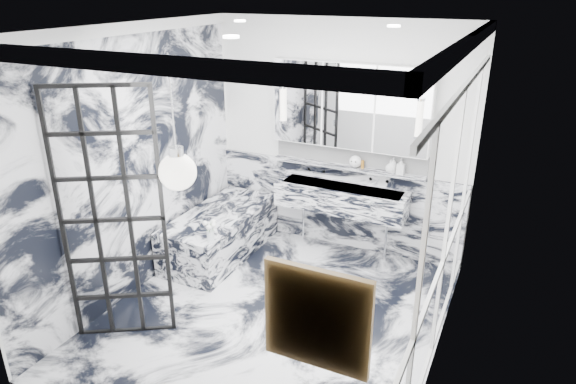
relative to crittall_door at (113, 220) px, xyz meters
The scene contains 25 objects.
floor 1.86m from the crittall_door, 35.31° to the left, with size 3.60×3.60×0.00m, color silver.
ceiling 2.15m from the crittall_door, 35.31° to the left, with size 3.60×3.60×0.00m, color white.
wall_back 2.88m from the crittall_door, 66.10° to the left, with size 3.60×3.60×0.00m, color white.
wall_front 1.53m from the crittall_door, 40.02° to the right, with size 3.60×3.60×0.00m, color white.
wall_left 0.96m from the crittall_door, 117.97° to the left, with size 3.60×3.60×0.00m, color white.
wall_right 2.89m from the crittall_door, 16.60° to the left, with size 3.60×3.60×0.00m, color white.
marble_clad_back 2.92m from the crittall_door, 65.89° to the left, with size 3.18×0.05×1.05m, color silver.
marble_clad_left 0.94m from the crittall_door, 117.15° to the left, with size 0.02×3.56×2.68m, color silver.
panel_molding 2.87m from the crittall_door, 16.71° to the left, with size 0.03×3.40×2.30m, color white.
soap_bottle_a 3.15m from the crittall_door, 53.51° to the left, with size 0.07×0.07×0.19m, color #8C5919.
soap_bottle_b 3.21m from the crittall_door, 52.23° to the left, with size 0.09×0.09×0.19m, color #4C4C51.
soap_bottle_c 3.14m from the crittall_door, 53.91° to the left, with size 0.12×0.12×0.15m, color silver.
face_pot 2.90m from the crittall_door, 60.78° to the left, with size 0.15×0.15×0.15m, color white.
amber_bottle 2.95m from the crittall_door, 59.25° to the left, with size 0.04×0.04×0.10m, color #8C5919.
flower_vase 1.24m from the crittall_door, 73.97° to the left, with size 0.08×0.08×0.12m, color silver.
crittall_door is the anchor object (origin of this frame).
artwork 2.53m from the crittall_door, 21.88° to the right, with size 0.50×0.05×0.50m, color #BE8113.
pendant_light 1.49m from the crittall_door, 23.45° to the right, with size 0.25×0.25×0.25m, color white.
trough_sink 2.76m from the crittall_door, 61.11° to the left, with size 1.60×0.45×0.30m, color silver.
ledge 2.86m from the crittall_door, 62.70° to the left, with size 1.90×0.14×0.04m, color silver.
subway_tile 2.92m from the crittall_door, 63.26° to the left, with size 1.90×0.03×0.23m, color white.
mirror_cabinet 2.94m from the crittall_door, 62.75° to the left, with size 1.90×0.16×1.00m, color white.
sconce_left 2.57m from the crittall_door, 78.64° to the left, with size 0.07×0.07×0.40m, color white.
sconce_right 3.30m from the crittall_door, 49.00° to the left, with size 0.07×0.07×0.40m, color white.
bathtub 1.95m from the crittall_door, 90.41° to the left, with size 0.75×1.65×0.55m, color silver.
Camera 1 is at (2.00, -3.89, 3.13)m, focal length 32.00 mm.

